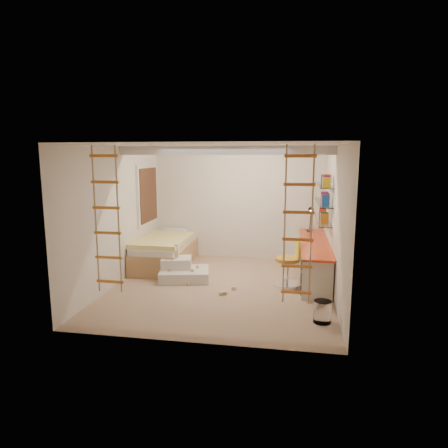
% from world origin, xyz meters
% --- Properties ---
extents(floor, '(4.50, 4.50, 0.00)m').
position_xyz_m(floor, '(0.00, 0.00, 0.00)').
color(floor, tan).
rests_on(floor, ground).
extents(ceiling_beam, '(4.00, 0.18, 0.16)m').
position_xyz_m(ceiling_beam, '(0.00, 0.30, 2.52)').
color(ceiling_beam, white).
rests_on(ceiling_beam, ceiling).
extents(window_frame, '(0.06, 1.15, 1.35)m').
position_xyz_m(window_frame, '(-1.97, 1.50, 1.55)').
color(window_frame, white).
rests_on(window_frame, wall_left).
extents(window_blind, '(0.02, 1.00, 1.20)m').
position_xyz_m(window_blind, '(-1.93, 1.50, 1.55)').
color(window_blind, '#4C2D1E').
rests_on(window_blind, window_frame).
extents(rope_ladder_left, '(0.41, 0.04, 2.13)m').
position_xyz_m(rope_ladder_left, '(-1.35, -1.75, 1.52)').
color(rope_ladder_left, orange).
rests_on(rope_ladder_left, ceiling).
extents(rope_ladder_right, '(0.41, 0.04, 2.13)m').
position_xyz_m(rope_ladder_right, '(1.35, -1.75, 1.52)').
color(rope_ladder_right, '#C86E22').
rests_on(rope_ladder_right, ceiling).
extents(waste_bin, '(0.26, 0.26, 0.33)m').
position_xyz_m(waste_bin, '(1.75, -1.30, 0.16)').
color(waste_bin, white).
rests_on(waste_bin, floor).
extents(desk, '(0.56, 2.80, 0.75)m').
position_xyz_m(desk, '(1.72, 0.86, 0.40)').
color(desk, red).
rests_on(desk, floor).
extents(shelves, '(0.25, 1.80, 0.71)m').
position_xyz_m(shelves, '(1.87, 1.13, 1.50)').
color(shelves, white).
rests_on(shelves, wall_right).
extents(bed, '(1.02, 2.00, 0.69)m').
position_xyz_m(bed, '(-1.48, 1.23, 0.33)').
color(bed, '#AD7F51').
rests_on(bed, floor).
extents(task_lamp, '(0.14, 0.36, 0.57)m').
position_xyz_m(task_lamp, '(1.67, 1.82, 1.14)').
color(task_lamp, black).
rests_on(task_lamp, desk).
extents(swivel_chair, '(0.61, 0.61, 0.89)m').
position_xyz_m(swivel_chair, '(1.23, 0.30, 0.33)').
color(swivel_chair, '#C28625').
rests_on(swivel_chair, floor).
extents(play_platform, '(1.09, 0.93, 0.42)m').
position_xyz_m(play_platform, '(-0.85, 0.35, 0.17)').
color(play_platform, silver).
rests_on(play_platform, floor).
extents(toy_blocks, '(1.36, 0.94, 0.69)m').
position_xyz_m(toy_blocks, '(-0.54, 0.11, 0.27)').
color(toy_blocks, '#CCB284').
rests_on(toy_blocks, floor).
extents(books, '(0.14, 0.64, 0.92)m').
position_xyz_m(books, '(1.87, 1.13, 1.60)').
color(books, orange).
rests_on(books, shelves).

